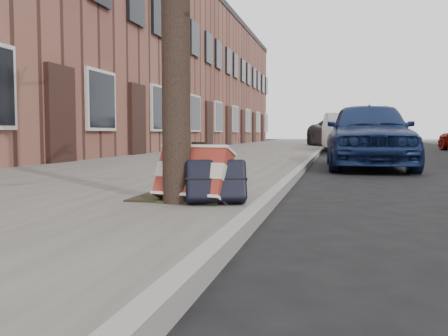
% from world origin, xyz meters
% --- Properties ---
extents(ground, '(120.00, 120.00, 0.00)m').
position_xyz_m(ground, '(0.00, 0.00, 0.00)').
color(ground, black).
rests_on(ground, ground).
extents(near_sidewalk, '(5.00, 70.00, 0.12)m').
position_xyz_m(near_sidewalk, '(-3.70, 15.00, 0.06)').
color(near_sidewalk, slate).
rests_on(near_sidewalk, ground).
extents(house_near, '(6.80, 40.00, 7.00)m').
position_xyz_m(house_near, '(-9.60, 16.00, 3.50)').
color(house_near, brown).
rests_on(house_near, ground).
extents(dirt_patch, '(0.85, 0.85, 0.02)m').
position_xyz_m(dirt_patch, '(-2.00, 1.20, 0.13)').
color(dirt_patch, black).
rests_on(dirt_patch, near_sidewalk).
extents(suitcase_red, '(0.70, 0.49, 0.49)m').
position_xyz_m(suitcase_red, '(-1.82, 0.89, 0.37)').
color(suitcase_red, maroon).
rests_on(suitcase_red, near_sidewalk).
extents(suitcase_navy, '(0.57, 0.44, 0.40)m').
position_xyz_m(suitcase_navy, '(-1.60, 0.81, 0.32)').
color(suitcase_navy, black).
rests_on(suitcase_navy, near_sidewalk).
extents(car_near_front, '(1.79, 4.14, 1.39)m').
position_xyz_m(car_near_front, '(-0.01, 7.41, 0.70)').
color(car_near_front, navy).
rests_on(car_near_front, ground).
extents(car_near_mid, '(2.02, 4.55, 1.45)m').
position_xyz_m(car_near_mid, '(-0.27, 15.21, 0.73)').
color(car_near_mid, '#AFB0B6').
rests_on(car_near_mid, ground).
extents(car_near_back, '(3.95, 5.90, 1.50)m').
position_xyz_m(car_near_back, '(-0.31, 20.40, 0.75)').
color(car_near_back, '#39393F').
rests_on(car_near_back, ground).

